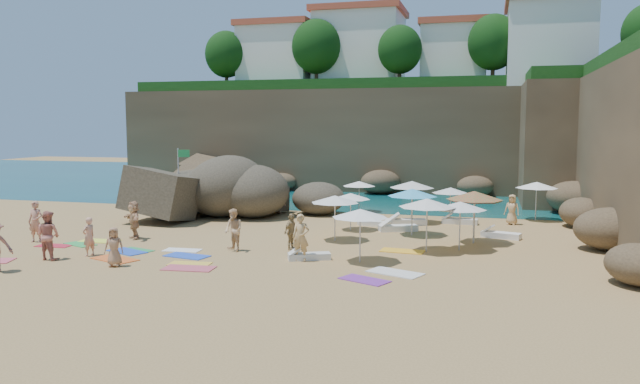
% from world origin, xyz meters
% --- Properties ---
extents(ground, '(120.00, 120.00, 0.00)m').
position_xyz_m(ground, '(0.00, 0.00, 0.00)').
color(ground, tan).
rests_on(ground, ground).
extents(seawater, '(120.00, 120.00, 0.00)m').
position_xyz_m(seawater, '(0.00, 30.00, 0.00)').
color(seawater, '#0C4751').
rests_on(seawater, ground).
extents(cliff_back, '(44.00, 8.00, 8.00)m').
position_xyz_m(cliff_back, '(2.00, 25.00, 4.00)').
color(cliff_back, brown).
rests_on(cliff_back, ground).
extents(cliff_corner, '(10.00, 12.00, 8.00)m').
position_xyz_m(cliff_corner, '(17.00, 20.00, 4.00)').
color(cliff_corner, brown).
rests_on(cliff_corner, ground).
extents(rock_promontory, '(12.00, 7.00, 2.00)m').
position_xyz_m(rock_promontory, '(-11.00, 16.00, 0.00)').
color(rock_promontory, brown).
rests_on(rock_promontory, ground).
extents(clifftop_buildings, '(28.48, 9.48, 7.00)m').
position_xyz_m(clifftop_buildings, '(2.96, 25.79, 11.24)').
color(clifftop_buildings, white).
rests_on(clifftop_buildings, cliff_back).
extents(clifftop_trees, '(35.60, 23.82, 4.40)m').
position_xyz_m(clifftop_trees, '(4.78, 19.52, 11.26)').
color(clifftop_trees, '#11380F').
rests_on(clifftop_trees, ground).
extents(marina_masts, '(3.10, 0.10, 6.00)m').
position_xyz_m(marina_masts, '(-16.50, 30.00, 3.00)').
color(marina_masts, white).
rests_on(marina_masts, ground).
extents(rock_outcrop, '(10.89, 9.75, 3.58)m').
position_xyz_m(rock_outcrop, '(-3.49, 6.85, 0.00)').
color(rock_outcrop, brown).
rests_on(rock_outcrop, ground).
extents(flag_pole, '(0.75, 0.23, 3.87)m').
position_xyz_m(flag_pole, '(-7.85, 7.45, 2.47)').
color(flag_pole, silver).
rests_on(flag_pole, ground).
extents(parasol_0, '(1.97, 1.97, 1.86)m').
position_xyz_m(parasol_0, '(2.39, 10.54, 1.71)').
color(parasol_0, silver).
rests_on(parasol_0, ground).
extents(parasol_1, '(2.39, 2.39, 2.26)m').
position_xyz_m(parasol_1, '(5.97, 7.18, 2.07)').
color(parasol_1, silver).
rests_on(parasol_1, ground).
extents(parasol_2, '(1.97, 1.97, 1.87)m').
position_xyz_m(parasol_2, '(3.30, 4.05, 1.71)').
color(parasol_2, silver).
rests_on(parasol_2, ground).
extents(parasol_3, '(2.25, 2.25, 2.13)m').
position_xyz_m(parasol_3, '(12.49, 9.87, 1.96)').
color(parasol_3, silver).
rests_on(parasol_3, ground).
extents(parasol_4, '(2.40, 2.40, 2.27)m').
position_xyz_m(parasol_4, '(9.36, 2.19, 2.09)').
color(parasol_4, silver).
rests_on(parasol_4, ground).
extents(parasol_5, '(2.20, 2.20, 2.08)m').
position_xyz_m(parasol_5, '(3.21, 1.11, 1.91)').
color(parasol_5, silver).
rests_on(parasol_5, ground).
extents(parasol_6, '(2.48, 2.48, 2.35)m').
position_xyz_m(parasol_6, '(9.34, 2.12, 2.16)').
color(parasol_6, silver).
rests_on(parasol_6, ground).
extents(parasol_7, '(2.00, 2.00, 1.89)m').
position_xyz_m(parasol_7, '(7.96, 7.94, 1.74)').
color(parasol_7, silver).
rests_on(parasol_7, ground).
extents(parasol_8, '(2.37, 2.37, 2.24)m').
position_xyz_m(parasol_8, '(7.49, -0.29, 2.05)').
color(parasol_8, silver).
rests_on(parasol_8, ground).
extents(parasol_9, '(2.19, 2.19, 2.07)m').
position_xyz_m(parasol_9, '(8.81, 0.37, 1.90)').
color(parasol_9, silver).
rests_on(parasol_9, ground).
extents(parasol_10, '(2.37, 2.37, 2.24)m').
position_xyz_m(parasol_10, '(6.44, 3.41, 2.05)').
color(parasol_10, silver).
rests_on(parasol_10, ground).
extents(parasol_11, '(2.19, 2.19, 2.07)m').
position_xyz_m(parasol_11, '(5.21, -2.95, 1.90)').
color(parasol_11, silver).
rests_on(parasol_11, ground).
extents(lounger_0, '(2.04, 1.13, 0.30)m').
position_xyz_m(lounger_0, '(5.84, 6.49, 0.15)').
color(lounger_0, white).
rests_on(lounger_0, ground).
extents(lounger_1, '(1.90, 0.77, 0.29)m').
position_xyz_m(lounger_1, '(8.52, 7.49, 0.14)').
color(lounger_1, silver).
rests_on(lounger_1, ground).
extents(lounger_2, '(2.00, 1.33, 0.30)m').
position_xyz_m(lounger_2, '(5.65, 4.40, 0.15)').
color(lounger_2, white).
rests_on(lounger_2, ground).
extents(lounger_3, '(1.73, 0.84, 0.26)m').
position_xyz_m(lounger_3, '(4.20, 5.67, 0.13)').
color(lounger_3, white).
rests_on(lounger_3, ground).
extents(lounger_4, '(1.88, 1.08, 0.28)m').
position_xyz_m(lounger_4, '(10.56, 3.75, 0.14)').
color(lounger_4, white).
rests_on(lounger_4, ground).
extents(lounger_5, '(1.74, 1.18, 0.26)m').
position_xyz_m(lounger_5, '(3.20, -3.03, 0.13)').
color(lounger_5, silver).
rests_on(lounger_5, ground).
extents(towel_0, '(1.97, 1.52, 0.03)m').
position_xyz_m(towel_0, '(-4.55, -3.61, 0.02)').
color(towel_0, blue).
rests_on(towel_0, ground).
extents(towel_2, '(2.12, 1.58, 0.03)m').
position_xyz_m(towel_2, '(-4.19, -5.03, 0.02)').
color(towel_2, orange).
rests_on(towel_2, ground).
extents(towel_3, '(1.66, 1.18, 0.03)m').
position_xyz_m(towel_3, '(-4.33, -3.27, 0.01)').
color(towel_3, green).
rests_on(towel_3, ground).
extents(towel_4, '(1.79, 0.97, 0.03)m').
position_xyz_m(towel_4, '(-7.08, -1.85, 0.02)').
color(towel_4, '#F3FF43').
rests_on(towel_4, ground).
extents(towel_5, '(1.59, 0.87, 0.03)m').
position_xyz_m(towel_5, '(-2.46, -2.76, 0.01)').
color(towel_5, white).
rests_on(towel_5, ground).
extents(towel_6, '(1.90, 1.49, 0.03)m').
position_xyz_m(towel_6, '(5.93, -5.68, 0.02)').
color(towel_6, purple).
rests_on(towel_6, ground).
extents(towel_7, '(1.54, 0.84, 0.03)m').
position_xyz_m(towel_7, '(-8.34, -3.32, 0.01)').
color(towel_7, red).
rests_on(towel_7, ground).
extents(towel_8, '(1.93, 1.22, 0.03)m').
position_xyz_m(towel_8, '(-1.73, -3.75, 0.02)').
color(towel_8, blue).
rests_on(towel_8, ground).
extents(towel_9, '(1.95, 1.10, 0.03)m').
position_xyz_m(towel_9, '(-0.66, -5.68, 0.02)').
color(towel_9, '#CD4F61').
rests_on(towel_9, ground).
extents(towel_10, '(1.87, 1.06, 0.03)m').
position_xyz_m(towel_10, '(6.52, -0.49, 0.02)').
color(towel_10, yellow).
rests_on(towel_10, ground).
extents(towel_11, '(1.71, 1.30, 0.03)m').
position_xyz_m(towel_11, '(-7.44, -2.74, 0.01)').
color(towel_11, green).
rests_on(towel_11, ground).
extents(towel_12, '(1.64, 0.93, 0.03)m').
position_xyz_m(towel_12, '(-0.96, -5.01, 0.01)').
color(towel_12, yellow).
rests_on(towel_12, ground).
extents(towel_13, '(2.17, 1.64, 0.03)m').
position_xyz_m(towel_13, '(6.79, -4.39, 0.02)').
color(towel_13, white).
rests_on(towel_13, ground).
extents(person_stand_0, '(0.73, 0.53, 1.86)m').
position_xyz_m(person_stand_0, '(-9.70, -2.77, 0.93)').
color(person_stand_0, tan).
rests_on(person_stand_0, ground).
extents(person_stand_1, '(1.01, 0.82, 1.94)m').
position_xyz_m(person_stand_1, '(-6.68, -5.70, 0.97)').
color(person_stand_1, '#C17060').
rests_on(person_stand_1, ground).
extents(person_stand_2, '(1.01, 0.84, 1.47)m').
position_xyz_m(person_stand_2, '(-2.07, 8.83, 0.74)').
color(person_stand_2, tan).
rests_on(person_stand_2, ground).
extents(person_stand_3, '(0.61, 0.98, 1.55)m').
position_xyz_m(person_stand_3, '(1.93, -1.41, 0.78)').
color(person_stand_3, '#A58652').
rests_on(person_stand_3, ground).
extents(person_stand_4, '(0.87, 0.62, 1.60)m').
position_xyz_m(person_stand_4, '(11.17, 7.99, 0.80)').
color(person_stand_4, tan).
rests_on(person_stand_4, ground).
extents(person_stand_5, '(1.49, 1.00, 1.57)m').
position_xyz_m(person_stand_5, '(-5.58, 9.98, 0.78)').
color(person_stand_5, '#B16958').
rests_on(person_stand_5, ground).
extents(person_stand_6, '(0.50, 0.65, 1.58)m').
position_xyz_m(person_stand_6, '(-5.59, -4.68, 0.79)').
color(person_stand_6, tan).
rests_on(person_stand_6, ground).
extents(person_lie_2, '(1.16, 1.60, 0.39)m').
position_xyz_m(person_lie_2, '(-3.50, -6.10, 0.19)').
color(person_lie_2, '#AA7855').
rests_on(person_lie_2, ground).
extents(person_lie_3, '(2.36, 2.37, 0.46)m').
position_xyz_m(person_lie_3, '(-5.84, -0.94, 0.23)').
color(person_lie_3, tan).
rests_on(person_lie_3, ground).
extents(person_lie_4, '(0.90, 1.89, 0.43)m').
position_xyz_m(person_lie_4, '(2.97, -3.40, 0.22)').
color(person_lie_4, tan).
rests_on(person_lie_4, ground).
extents(person_lie_5, '(1.70, 1.93, 0.66)m').
position_xyz_m(person_lie_5, '(-0.30, -2.32, 0.33)').
color(person_lie_5, '#DAAD7C').
rests_on(person_lie_5, ground).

